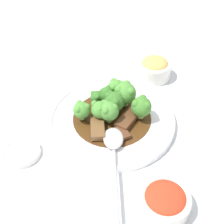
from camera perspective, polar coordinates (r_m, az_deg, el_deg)
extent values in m
plane|color=silver|center=(0.76, 0.00, -1.86)|extent=(4.00, 4.00, 0.00)
cylinder|color=white|center=(0.76, 0.00, -1.48)|extent=(0.30, 0.30, 0.01)
torus|color=white|center=(0.75, 0.00, -1.11)|extent=(0.30, 0.30, 0.01)
cylinder|color=#4C2D14|center=(0.75, 0.00, -1.06)|extent=(0.19, 0.19, 0.00)
cube|color=#56331E|center=(0.70, 0.93, -4.13)|extent=(0.06, 0.04, 0.01)
cube|color=brown|center=(0.71, -2.66, -2.97)|extent=(0.05, 0.07, 0.01)
cube|color=#56331E|center=(0.73, 2.88, -1.29)|extent=(0.07, 0.07, 0.01)
cylinder|color=#8EB756|center=(0.77, 2.37, 1.89)|extent=(0.02, 0.02, 0.02)
sphere|color=#4C8E38|center=(0.76, 2.43, 3.45)|extent=(0.05, 0.05, 0.05)
sphere|color=#4C8E38|center=(0.74, 1.25, 4.08)|extent=(0.02, 0.02, 0.02)
sphere|color=#4C8E38|center=(0.74, 3.44, 3.76)|extent=(0.02, 0.02, 0.02)
sphere|color=#4C8E38|center=(0.76, 2.70, 5.09)|extent=(0.02, 0.02, 0.02)
cylinder|color=#7FA84C|center=(0.74, -5.44, -0.82)|extent=(0.01, 0.01, 0.01)
sphere|color=#4C8E38|center=(0.73, -5.55, 0.36)|extent=(0.04, 0.04, 0.04)
sphere|color=#4C8E38|center=(0.71, -6.21, 0.43)|extent=(0.02, 0.02, 0.02)
sphere|color=#4C8E38|center=(0.72, -4.62, 0.97)|extent=(0.02, 0.02, 0.02)
sphere|color=#4C8E38|center=(0.73, -6.00, 1.59)|extent=(0.02, 0.02, 0.02)
cylinder|color=#8EB756|center=(0.78, -2.72, 1.74)|extent=(0.01, 0.01, 0.01)
sphere|color=#387028|center=(0.77, -2.77, 2.69)|extent=(0.03, 0.03, 0.03)
sphere|color=#387028|center=(0.75, -2.71, 2.71)|extent=(0.01, 0.01, 0.01)
sphere|color=#387028|center=(0.76, -2.15, 3.53)|extent=(0.01, 0.01, 0.01)
sphere|color=#387028|center=(0.76, -3.51, 3.41)|extent=(0.01, 0.01, 0.01)
cylinder|color=#8EB756|center=(0.78, -0.91, 2.04)|extent=(0.01, 0.01, 0.02)
sphere|color=#387028|center=(0.76, -0.92, 3.23)|extent=(0.04, 0.04, 0.04)
sphere|color=#387028|center=(0.75, -0.28, 3.45)|extent=(0.01, 0.01, 0.01)
sphere|color=#387028|center=(0.76, -0.73, 4.39)|extent=(0.01, 0.01, 0.01)
sphere|color=#387028|center=(0.75, -1.79, 3.66)|extent=(0.01, 0.01, 0.01)
cylinder|color=#7FA84C|center=(0.73, -0.51, -1.24)|extent=(0.01, 0.01, 0.02)
sphere|color=#4C8E38|center=(0.71, -0.52, 0.15)|extent=(0.05, 0.05, 0.05)
sphere|color=#4C8E38|center=(0.70, 0.62, 0.86)|extent=(0.02, 0.02, 0.02)
sphere|color=#4C8E38|center=(0.71, -1.04, 1.57)|extent=(0.02, 0.02, 0.02)
sphere|color=#4C8E38|center=(0.70, -1.15, 0.23)|extent=(0.02, 0.02, 0.02)
cylinder|color=#8EB756|center=(0.76, 0.41, 0.50)|extent=(0.02, 0.02, 0.01)
sphere|color=#387028|center=(0.74, 0.42, 1.86)|extent=(0.05, 0.05, 0.05)
sphere|color=#387028|center=(0.74, 1.36, 3.12)|extent=(0.02, 0.02, 0.02)
sphere|color=#387028|center=(0.74, -0.67, 2.94)|extent=(0.02, 0.02, 0.02)
sphere|color=#387028|center=(0.72, 0.60, 1.87)|extent=(0.02, 0.02, 0.02)
cylinder|color=#8EB756|center=(0.74, 5.26, -0.46)|extent=(0.02, 0.02, 0.02)
sphere|color=#427F2D|center=(0.73, 5.39, 0.96)|extent=(0.05, 0.05, 0.05)
sphere|color=#427F2D|center=(0.73, 5.62, 2.50)|extent=(0.02, 0.02, 0.02)
sphere|color=#427F2D|center=(0.71, 4.35, 1.50)|extent=(0.02, 0.02, 0.02)
sphere|color=#427F2D|center=(0.71, 6.40, 1.20)|extent=(0.02, 0.02, 0.02)
cylinder|color=#7FA84C|center=(0.79, 0.78, 3.01)|extent=(0.01, 0.01, 0.02)
sphere|color=#4C8E38|center=(0.78, 0.80, 4.37)|extent=(0.04, 0.04, 0.04)
sphere|color=#4C8E38|center=(0.78, 0.32, 5.64)|extent=(0.02, 0.02, 0.02)
sphere|color=#4C8E38|center=(0.76, 0.26, 4.52)|extent=(0.02, 0.02, 0.02)
sphere|color=#4C8E38|center=(0.77, 1.85, 5.05)|extent=(0.02, 0.02, 0.02)
cylinder|color=#7FA84C|center=(0.74, -2.24, -0.69)|extent=(0.01, 0.01, 0.02)
sphere|color=#4C8E38|center=(0.72, -2.29, 0.59)|extent=(0.04, 0.04, 0.04)
sphere|color=#4C8E38|center=(0.72, -3.25, 1.51)|extent=(0.02, 0.02, 0.02)
sphere|color=#4C8E38|center=(0.71, -2.20, 0.56)|extent=(0.02, 0.02, 0.02)
sphere|color=#4C8E38|center=(0.72, -1.50, 1.68)|extent=(0.02, 0.02, 0.02)
ellipsoid|color=#B7B7BC|center=(0.69, 0.24, -4.84)|extent=(0.06, 0.07, 0.01)
cylinder|color=#B7B7BC|center=(0.62, 0.72, -13.41)|extent=(0.05, 0.17, 0.01)
cylinder|color=white|center=(0.63, 9.40, -16.66)|extent=(0.05, 0.05, 0.01)
cylinder|color=white|center=(0.62, 9.55, -16.03)|extent=(0.10, 0.10, 0.03)
torus|color=white|center=(0.60, 9.74, -15.24)|extent=(0.10, 0.10, 0.01)
ellipsoid|color=red|center=(0.60, 9.76, -15.12)|extent=(0.08, 0.08, 0.02)
cylinder|color=white|center=(0.91, 7.63, 6.62)|extent=(0.05, 0.05, 0.01)
cylinder|color=white|center=(0.89, 7.74, 7.54)|extent=(0.09, 0.09, 0.04)
torus|color=white|center=(0.88, 7.86, 8.65)|extent=(0.09, 0.09, 0.01)
ellipsoid|color=tan|center=(0.88, 7.88, 8.81)|extent=(0.07, 0.07, 0.03)
cylinder|color=white|center=(0.72, -16.17, -7.19)|extent=(0.08, 0.08, 0.01)
torus|color=white|center=(0.71, -16.24, -6.93)|extent=(0.08, 0.08, 0.01)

